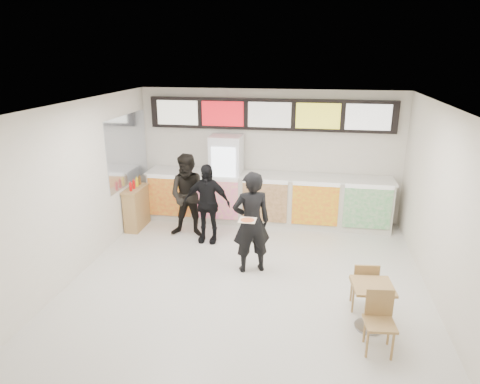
% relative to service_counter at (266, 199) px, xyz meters
% --- Properties ---
extents(floor, '(7.00, 7.00, 0.00)m').
position_rel_service_counter_xyz_m(floor, '(-0.00, -3.09, -0.57)').
color(floor, beige).
rests_on(floor, ground).
extents(ceiling, '(7.00, 7.00, 0.00)m').
position_rel_service_counter_xyz_m(ceiling, '(-0.00, -3.09, 2.43)').
color(ceiling, white).
rests_on(ceiling, wall_back).
extents(wall_back, '(6.00, 0.00, 6.00)m').
position_rel_service_counter_xyz_m(wall_back, '(-0.00, 0.41, 0.93)').
color(wall_back, silver).
rests_on(wall_back, floor).
extents(wall_left, '(0.00, 7.00, 7.00)m').
position_rel_service_counter_xyz_m(wall_left, '(-3.00, -3.09, 0.93)').
color(wall_left, silver).
rests_on(wall_left, floor).
extents(wall_right, '(0.00, 7.00, 7.00)m').
position_rel_service_counter_xyz_m(wall_right, '(3.00, -3.09, 0.93)').
color(wall_right, silver).
rests_on(wall_right, floor).
extents(service_counter, '(5.56, 0.77, 1.14)m').
position_rel_service_counter_xyz_m(service_counter, '(0.00, 0.00, 0.00)').
color(service_counter, silver).
rests_on(service_counter, floor).
extents(menu_board, '(5.50, 0.14, 0.70)m').
position_rel_service_counter_xyz_m(menu_board, '(0.00, 0.32, 1.88)').
color(menu_board, black).
rests_on(menu_board, wall_back).
extents(drinks_fridge, '(0.70, 0.67, 2.00)m').
position_rel_service_counter_xyz_m(drinks_fridge, '(-0.93, 0.02, 0.43)').
color(drinks_fridge, white).
rests_on(drinks_fridge, floor).
extents(mirror_panel, '(0.01, 2.00, 1.50)m').
position_rel_service_counter_xyz_m(mirror_panel, '(-2.99, -0.64, 1.18)').
color(mirror_panel, '#B2B7BF').
rests_on(mirror_panel, wall_left).
extents(customer_main, '(0.79, 0.67, 1.86)m').
position_rel_service_counter_xyz_m(customer_main, '(-0.01, -2.35, 0.36)').
color(customer_main, black).
rests_on(customer_main, floor).
extents(customer_left, '(0.90, 0.71, 1.79)m').
position_rel_service_counter_xyz_m(customer_left, '(-1.52, -1.03, 0.32)').
color(customer_left, black).
rests_on(customer_left, floor).
extents(customer_mid, '(0.98, 0.44, 1.66)m').
position_rel_service_counter_xyz_m(customer_mid, '(-1.09, -1.24, 0.26)').
color(customer_mid, black).
rests_on(customer_mid, floor).
extents(pizza_slice, '(0.36, 0.36, 0.02)m').
position_rel_service_counter_xyz_m(pizza_slice, '(-0.01, -2.80, 0.58)').
color(pizza_slice, beige).
rests_on(pizza_slice, customer_main).
extents(cafe_table, '(0.61, 1.43, 0.82)m').
position_rel_service_counter_xyz_m(cafe_table, '(1.91, -3.75, -0.09)').
color(cafe_table, tan).
rests_on(cafe_table, floor).
extents(condiment_ledge, '(0.34, 0.83, 1.11)m').
position_rel_service_counter_xyz_m(condiment_ledge, '(-2.82, -0.81, -0.10)').
color(condiment_ledge, tan).
rests_on(condiment_ledge, floor).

